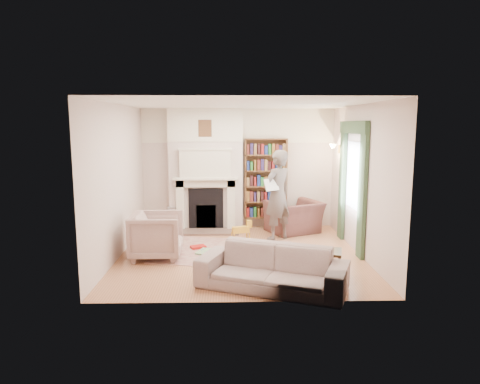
{
  "coord_description": "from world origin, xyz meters",
  "views": [
    {
      "loc": [
        -0.19,
        -7.86,
        2.43
      ],
      "look_at": [
        0.0,
        0.25,
        1.15
      ],
      "focal_mm": 32.0,
      "sensor_mm": 36.0,
      "label": 1
    }
  ],
  "objects_px": {
    "coffee_table": "(319,263)",
    "rocking_horse": "(241,232)",
    "sofa": "(272,268)",
    "paraffin_heater": "(173,218)",
    "bookcase": "(266,179)",
    "man_reading": "(278,195)",
    "armchair_reading": "(294,217)",
    "armchair_left": "(157,235)"
  },
  "relations": [
    {
      "from": "bookcase",
      "to": "sofa",
      "type": "xyz_separation_m",
      "value": [
        -0.23,
        -3.89,
        -0.85
      ]
    },
    {
      "from": "coffee_table",
      "to": "rocking_horse",
      "type": "distance_m",
      "value": 2.32
    },
    {
      "from": "sofa",
      "to": "rocking_horse",
      "type": "distance_m",
      "value": 2.5
    },
    {
      "from": "armchair_left",
      "to": "bookcase",
      "type": "bearing_deg",
      "value": -44.31
    },
    {
      "from": "bookcase",
      "to": "man_reading",
      "type": "xyz_separation_m",
      "value": [
        0.16,
        -1.12,
        -0.22
      ]
    },
    {
      "from": "man_reading",
      "to": "sofa",
      "type": "bearing_deg",
      "value": 42.56
    },
    {
      "from": "armchair_reading",
      "to": "armchair_left",
      "type": "bearing_deg",
      "value": 8.22
    },
    {
      "from": "coffee_table",
      "to": "rocking_horse",
      "type": "relative_size",
      "value": 1.28
    },
    {
      "from": "sofa",
      "to": "coffee_table",
      "type": "height_order",
      "value": "sofa"
    },
    {
      "from": "man_reading",
      "to": "paraffin_heater",
      "type": "xyz_separation_m",
      "value": [
        -2.34,
        0.9,
        -0.68
      ]
    },
    {
      "from": "armchair_reading",
      "to": "sofa",
      "type": "distance_m",
      "value": 3.48
    },
    {
      "from": "armchair_reading",
      "to": "man_reading",
      "type": "xyz_separation_m",
      "value": [
        -0.45,
        -0.6,
        0.6
      ]
    },
    {
      "from": "bookcase",
      "to": "rocking_horse",
      "type": "distance_m",
      "value": 1.82
    },
    {
      "from": "bookcase",
      "to": "armchair_reading",
      "type": "height_order",
      "value": "bookcase"
    },
    {
      "from": "coffee_table",
      "to": "bookcase",
      "type": "bearing_deg",
      "value": 114.7
    },
    {
      "from": "man_reading",
      "to": "coffee_table",
      "type": "relative_size",
      "value": 2.74
    },
    {
      "from": "sofa",
      "to": "paraffin_heater",
      "type": "xyz_separation_m",
      "value": [
        -1.96,
        3.67,
        -0.05
      ]
    },
    {
      "from": "coffee_table",
      "to": "armchair_reading",
      "type": "bearing_deg",
      "value": 104.46
    },
    {
      "from": "coffee_table",
      "to": "rocking_horse",
      "type": "height_order",
      "value": "rocking_horse"
    },
    {
      "from": "armchair_reading",
      "to": "paraffin_heater",
      "type": "relative_size",
      "value": 2.01
    },
    {
      "from": "bookcase",
      "to": "sofa",
      "type": "distance_m",
      "value": 3.99
    },
    {
      "from": "armchair_reading",
      "to": "rocking_horse",
      "type": "height_order",
      "value": "armchair_reading"
    },
    {
      "from": "armchair_reading",
      "to": "coffee_table",
      "type": "xyz_separation_m",
      "value": [
        -0.03,
        -2.89,
        -0.13
      ]
    },
    {
      "from": "armchair_reading",
      "to": "paraffin_heater",
      "type": "height_order",
      "value": "armchair_reading"
    },
    {
      "from": "man_reading",
      "to": "coffee_table",
      "type": "height_order",
      "value": "man_reading"
    },
    {
      "from": "sofa",
      "to": "rocking_horse",
      "type": "relative_size",
      "value": 4.01
    },
    {
      "from": "rocking_horse",
      "to": "paraffin_heater",
      "type": "bearing_deg",
      "value": 125.7
    },
    {
      "from": "sofa",
      "to": "paraffin_heater",
      "type": "height_order",
      "value": "sofa"
    },
    {
      "from": "armchair_left",
      "to": "coffee_table",
      "type": "height_order",
      "value": "armchair_left"
    },
    {
      "from": "armchair_left",
      "to": "paraffin_heater",
      "type": "relative_size",
      "value": 1.68
    },
    {
      "from": "armchair_left",
      "to": "sofa",
      "type": "relative_size",
      "value": 0.42
    },
    {
      "from": "bookcase",
      "to": "armchair_reading",
      "type": "xyz_separation_m",
      "value": [
        0.61,
        -0.52,
        -0.82
      ]
    },
    {
      "from": "bookcase",
      "to": "paraffin_heater",
      "type": "distance_m",
      "value": 2.37
    },
    {
      "from": "bookcase",
      "to": "rocking_horse",
      "type": "xyz_separation_m",
      "value": [
        -0.63,
        -1.43,
        -0.93
      ]
    },
    {
      "from": "bookcase",
      "to": "coffee_table",
      "type": "height_order",
      "value": "bookcase"
    },
    {
      "from": "sofa",
      "to": "man_reading",
      "type": "relative_size",
      "value": 1.15
    },
    {
      "from": "sofa",
      "to": "coffee_table",
      "type": "bearing_deg",
      "value": 52.96
    },
    {
      "from": "sofa",
      "to": "bookcase",
      "type": "bearing_deg",
      "value": 108.61
    },
    {
      "from": "armchair_left",
      "to": "man_reading",
      "type": "height_order",
      "value": "man_reading"
    },
    {
      "from": "coffee_table",
      "to": "paraffin_heater",
      "type": "bearing_deg",
      "value": 145.96
    },
    {
      "from": "armchair_left",
      "to": "paraffin_heater",
      "type": "bearing_deg",
      "value": -1.13
    },
    {
      "from": "bookcase",
      "to": "rocking_horse",
      "type": "relative_size",
      "value": 3.39
    }
  ]
}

